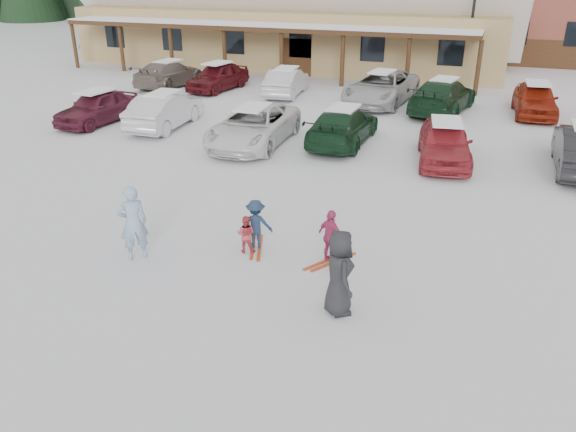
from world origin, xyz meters
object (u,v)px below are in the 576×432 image
(parked_car_11, at_px, (443,96))
(parked_car_7, at_px, (169,74))
(bystander_dark, at_px, (339,273))
(parked_car_0, at_px, (97,107))
(child_magenta, at_px, (331,237))
(toddler_red, at_px, (246,234))
(parked_car_3, at_px, (343,126))
(parked_car_1, at_px, (165,110))
(parked_car_8, at_px, (218,77))
(day_lodge, at_px, (293,2))
(adult_skier, at_px, (133,223))
(child_navy, at_px, (256,224))
(parked_car_2, at_px, (254,126))
(parked_car_12, at_px, (535,99))
(parked_car_4, at_px, (445,142))
(parked_car_9, at_px, (286,82))
(parked_car_10, at_px, (381,88))
(lamp_post, at_px, (473,12))

(parked_car_11, bearing_deg, parked_car_7, 5.60)
(bystander_dark, relative_size, parked_car_0, 0.43)
(child_magenta, bearing_deg, toddler_red, 37.12)
(parked_car_7, bearing_deg, parked_car_3, 152.98)
(parked_car_7, bearing_deg, parked_car_0, 103.15)
(parked_car_1, xyz_separation_m, parked_car_8, (-1.31, 7.66, -0.01))
(day_lodge, distance_m, parked_car_1, 18.37)
(adult_skier, distance_m, child_navy, 2.86)
(toddler_red, distance_m, parked_car_2, 8.78)
(parked_car_11, bearing_deg, parked_car_12, -158.55)
(adult_skier, distance_m, parked_car_3, 10.80)
(adult_skier, height_order, toddler_red, adult_skier)
(parked_car_4, height_order, parked_car_7, parked_car_4)
(toddler_red, distance_m, parked_car_9, 17.46)
(adult_skier, height_order, bystander_dark, adult_skier)
(child_magenta, distance_m, parked_car_1, 13.18)
(parked_car_3, distance_m, parked_car_12, 10.06)
(toddler_red, relative_size, parked_car_3, 0.20)
(toddler_red, height_order, parked_car_10, parked_car_10)
(adult_skier, distance_m, parked_car_8, 19.12)
(parked_car_2, bearing_deg, child_magenta, -58.10)
(child_navy, xyz_separation_m, parked_car_11, (2.86, 15.43, 0.15))
(parked_car_10, relative_size, parked_car_11, 1.06)
(parked_car_2, xyz_separation_m, parked_car_10, (3.22, 8.43, 0.05))
(parked_car_0, distance_m, parked_car_10, 13.31)
(bystander_dark, height_order, parked_car_10, bystander_dark)
(parked_car_1, relative_size, parked_car_11, 0.84)
(bystander_dark, distance_m, parked_car_7, 23.59)
(parked_car_2, distance_m, parked_car_3, 3.39)
(lamp_post, height_order, parked_car_7, lamp_post)
(toddler_red, bearing_deg, parked_car_11, -110.59)
(bystander_dark, xyz_separation_m, parked_car_3, (-2.82, 11.13, -0.19))
(parked_car_1, bearing_deg, day_lodge, -91.66)
(parked_car_9, bearing_deg, parked_car_8, -6.17)
(parked_car_9, bearing_deg, parked_car_7, -5.57)
(toddler_red, distance_m, parked_car_8, 19.02)
(parked_car_0, bearing_deg, lamp_post, 50.39)
(day_lodge, height_order, bystander_dark, day_lodge)
(adult_skier, bearing_deg, parked_car_11, -152.04)
(parked_car_1, relative_size, parked_car_4, 1.04)
(adult_skier, height_order, parked_car_12, adult_skier)
(parked_car_2, relative_size, parked_car_8, 1.22)
(parked_car_1, bearing_deg, toddler_red, 126.44)
(parked_car_7, bearing_deg, parked_car_11, -179.28)
(bystander_dark, xyz_separation_m, parked_car_7, (-14.72, 18.43, -0.19))
(bystander_dark, distance_m, parked_car_3, 11.48)
(adult_skier, bearing_deg, toddler_red, 161.96)
(parked_car_12, bearing_deg, parked_car_3, -138.03)
(child_magenta, relative_size, parked_car_7, 0.27)
(parked_car_0, xyz_separation_m, parked_car_2, (7.54, -0.59, 0.02))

